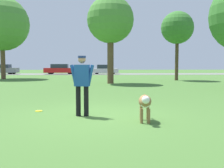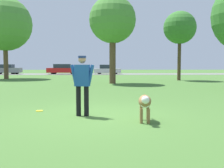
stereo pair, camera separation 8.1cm
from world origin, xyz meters
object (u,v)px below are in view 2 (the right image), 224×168
tree_far_right (180,28)px  tree_far_left (5,24)px  tree_mid_center (113,20)px  parked_car_grey (6,69)px  parked_car_silver (107,70)px  dog (145,102)px  person (82,81)px  parked_car_red (63,69)px  frisbee (39,111)px

tree_far_right → tree_far_left: (-15.95, 2.89, 0.69)m
tree_mid_center → tree_far_left: tree_far_left is taller
parked_car_grey → parked_car_silver: parked_car_grey is taller
dog → tree_far_right: size_ratio=0.17×
tree_mid_center → parked_car_grey: 23.86m
person → parked_car_grey: bearing=121.6°
tree_mid_center → parked_car_red: tree_mid_center is taller
dog → tree_mid_center: tree_mid_center is taller
person → parked_car_red: bearing=107.8°
tree_far_right → tree_far_left: size_ratio=0.77×
parked_car_grey → parked_car_red: bearing=-0.9°
frisbee → parked_car_grey: parked_car_grey is taller
parked_car_red → parked_car_grey: bearing=176.7°
person → tree_far_right: (7.16, 15.55, 3.56)m
person → parked_car_red: 30.76m
tree_mid_center → parked_car_grey: (-14.47, 18.57, -3.87)m
dog → frisbee: size_ratio=4.61×
tree_far_left → parked_car_silver: (9.89, 11.97, -4.56)m
tree_far_left → parked_car_grey: bearing=110.1°
person → tree_far_left: tree_far_left is taller
frisbee → parked_car_silver: 29.75m
dog → frisbee: dog is taller
parked_car_silver → parked_car_red: bearing=179.1°
person → tree_mid_center: size_ratio=0.26×
dog → parked_car_silver: (-0.48, 31.21, 0.17)m
parked_car_grey → parked_car_red: 8.09m
frisbee → parked_car_silver: (2.45, 29.64, 0.64)m
person → tree_far_right: size_ratio=0.27×
tree_mid_center → tree_far_right: tree_mid_center is taller
dog → tree_far_left: tree_far_left is taller
person → tree_mid_center: (1.23, 12.02, 3.59)m
parked_car_silver → person: bearing=-93.8°
tree_mid_center → tree_far_left: 11.93m
tree_far_right → tree_far_left: bearing=169.7°
frisbee → tree_far_right: tree_far_right is taller
tree_mid_center → parked_car_red: bearing=109.2°
dog → parked_car_silver: bearing=-171.9°
parked_car_red → tree_mid_center: bearing=-72.1°
parked_car_red → dog: bearing=-79.2°
person → parked_car_grey: size_ratio=0.41×
dog → parked_car_grey: (-14.81, 31.39, 0.21)m
person → parked_car_grey: 33.34m
frisbee → dog: bearing=-28.2°
frisbee → parked_car_grey: (-11.88, 29.82, 0.68)m
parked_car_grey → tree_far_right: bearing=-35.3°
parked_car_red → parked_car_silver: (6.24, 0.09, -0.06)m
person → parked_car_red: (-5.14, 30.32, -0.26)m
tree_far_left → parked_car_grey: (-4.44, 12.15, -4.52)m
parked_car_silver → frisbee: bearing=-96.4°
tree_far_left → parked_car_red: tree_far_left is taller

